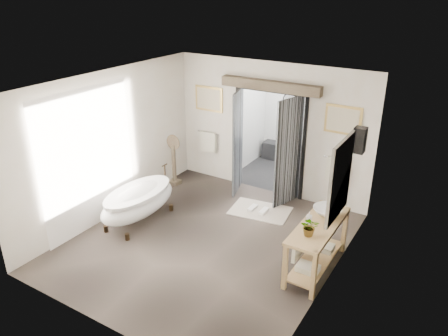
# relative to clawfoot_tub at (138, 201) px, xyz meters

# --- Properties ---
(ground_plane) EXTENTS (5.00, 5.00, 0.00)m
(ground_plane) POSITION_rel_clawfoot_tub_xyz_m (1.56, 0.06, -0.44)
(ground_plane) COLOR brown
(room_shell) EXTENTS (4.52, 5.02, 2.91)m
(room_shell) POSITION_rel_clawfoot_tub_xyz_m (1.52, -0.06, 1.42)
(room_shell) COLOR silver
(room_shell) RESTS_ON ground_plane
(shower_room) EXTENTS (2.22, 2.01, 2.51)m
(shower_room) POSITION_rel_clawfoot_tub_xyz_m (1.56, 4.05, 0.46)
(shower_room) COLOR black
(shower_room) RESTS_ON ground_plane
(back_wall_dressing) EXTENTS (3.82, 0.79, 2.52)m
(back_wall_dressing) POSITION_rel_clawfoot_tub_xyz_m (1.56, 2.38, 1.12)
(back_wall_dressing) COLOR black
(back_wall_dressing) RESTS_ON ground_plane
(clawfoot_tub) EXTENTS (0.83, 1.85, 0.90)m
(clawfoot_tub) POSITION_rel_clawfoot_tub_xyz_m (0.00, 0.00, 0.00)
(clawfoot_tub) COLOR #372717
(clawfoot_tub) RESTS_ON ground_plane
(vanity) EXTENTS (0.57, 1.60, 0.85)m
(vanity) POSITION_rel_clawfoot_tub_xyz_m (3.51, 0.31, 0.06)
(vanity) COLOR tan
(vanity) RESTS_ON ground_plane
(pedestal_mirror) EXTENTS (0.36, 0.23, 1.21)m
(pedestal_mirror) POSITION_rel_clawfoot_tub_xyz_m (-0.45, 1.73, 0.08)
(pedestal_mirror) COLOR brown
(pedestal_mirror) RESTS_ON ground_plane
(rug) EXTENTS (1.30, 0.96, 0.01)m
(rug) POSITION_rel_clawfoot_tub_xyz_m (1.86, 1.60, -0.43)
(rug) COLOR beige
(rug) RESTS_ON ground_plane
(slippers) EXTENTS (0.38, 0.29, 0.05)m
(slippers) POSITION_rel_clawfoot_tub_xyz_m (1.83, 1.57, -0.40)
(slippers) COLOR white
(slippers) RESTS_ON rug
(basin) EXTENTS (0.62, 0.62, 0.16)m
(basin) POSITION_rel_clawfoot_tub_xyz_m (3.55, 0.63, 0.49)
(basin) COLOR white
(basin) RESTS_ON vanity
(plant) EXTENTS (0.34, 0.32, 0.30)m
(plant) POSITION_rel_clawfoot_tub_xyz_m (3.52, -0.07, 0.56)
(plant) COLOR gray
(plant) RESTS_ON vanity
(soap_bottle_a) EXTENTS (0.10, 0.10, 0.19)m
(soap_bottle_a) POSITION_rel_clawfoot_tub_xyz_m (3.37, 0.28, 0.50)
(soap_bottle_a) COLOR gray
(soap_bottle_a) RESTS_ON vanity
(soap_bottle_b) EXTENTS (0.16, 0.16, 0.19)m
(soap_bottle_b) POSITION_rel_clawfoot_tub_xyz_m (3.48, 0.98, 0.50)
(soap_bottle_b) COLOR gray
(soap_bottle_b) RESTS_ON vanity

